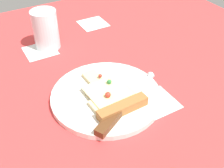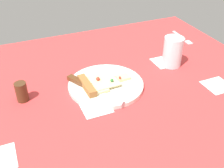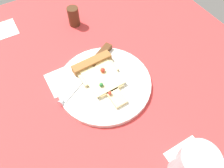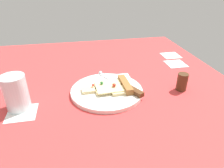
% 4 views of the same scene
% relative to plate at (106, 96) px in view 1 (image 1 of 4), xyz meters
% --- Properties ---
extents(ground_plane, '(1.13, 1.13, 0.03)m').
position_rel_plate_xyz_m(ground_plane, '(-0.05, 0.08, -0.02)').
color(ground_plane, '#D13838').
rests_on(ground_plane, ground).
extents(plate, '(0.26, 0.26, 0.01)m').
position_rel_plate_xyz_m(plate, '(0.00, 0.00, 0.00)').
color(plate, white).
rests_on(plate, ground_plane).
extents(pizza_slice, '(0.18, 0.12, 0.03)m').
position_rel_plate_xyz_m(pizza_slice, '(0.03, 0.00, 0.01)').
color(pizza_slice, beige).
rests_on(pizza_slice, plate).
extents(knife, '(0.13, 0.22, 0.02)m').
position_rel_plate_xyz_m(knife, '(0.06, 0.01, 0.01)').
color(knife, silver).
rests_on(knife, plate).
extents(drinking_glass, '(0.07, 0.07, 0.12)m').
position_rel_plate_xyz_m(drinking_glass, '(-0.29, -0.04, 0.05)').
color(drinking_glass, silver).
rests_on(drinking_glass, ground_plane).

